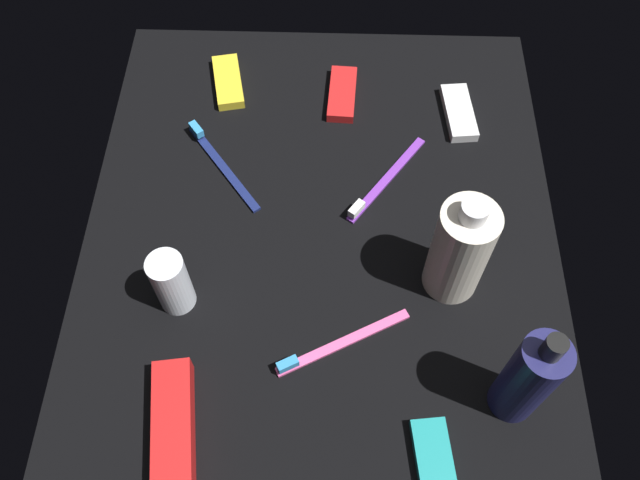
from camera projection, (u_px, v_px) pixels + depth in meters
ground_plane at (320, 254)px, 87.26cm from camera, size 84.00×64.00×1.20cm
lotion_bottle at (528, 378)px, 69.55cm from camera, size 5.33×5.33×18.19cm
bodywash_bottle at (460, 250)px, 77.86cm from camera, size 7.08×7.08×17.29cm
deodorant_stick at (172, 283)px, 78.99cm from camera, size 4.50×4.50×9.59cm
toothbrush_purple at (383, 183)px, 91.81cm from camera, size 15.28×11.53×2.10cm
toothbrush_pink at (335, 345)px, 79.30cm from camera, size 9.35×16.53×2.10cm
toothbrush_navy at (219, 161)px, 93.75cm from camera, size 15.11×11.78×2.10cm
toothpaste_box_red at (173, 439)px, 72.54cm from camera, size 18.05×6.92×3.20cm
snack_bar_teal at (435, 467)px, 71.82cm from camera, size 10.81×5.23×1.50cm
snack_bar_yellow at (228, 82)px, 101.56cm from camera, size 11.00×6.04×1.50cm
snack_bar_white at (459, 113)px, 98.31cm from camera, size 10.76×5.05×1.50cm
snack_bar_red at (342, 94)px, 100.25cm from camera, size 10.61×4.57×1.50cm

